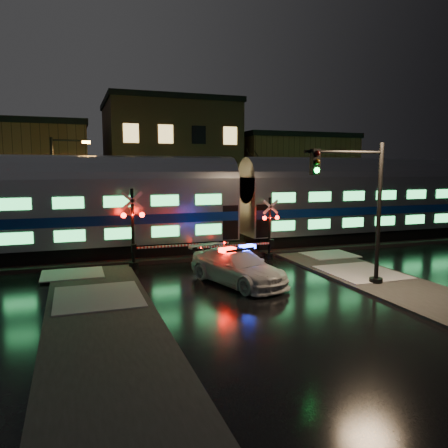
{
  "coord_description": "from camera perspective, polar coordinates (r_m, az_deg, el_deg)",
  "views": [
    {
      "loc": [
        -7.34,
        -21.33,
        5.43
      ],
      "look_at": [
        0.95,
        2.5,
        2.2
      ],
      "focal_mm": 35.0,
      "sensor_mm": 36.0,
      "label": 1
    }
  ],
  "objects": [
    {
      "name": "streetlight",
      "position": [
        30.36,
        -20.89,
        4.62
      ],
      "size": [
        2.47,
        0.26,
        7.4
      ],
      "color": "black",
      "rests_on": "ground"
    },
    {
      "name": "train",
      "position": [
        28.29,
        1.89,
        3.15
      ],
      "size": [
        51.0,
        3.12,
        5.92
      ],
      "color": "black",
      "rests_on": "ballast"
    },
    {
      "name": "building_right",
      "position": [
        48.77,
        8.12,
        5.84
      ],
      "size": [
        12.0,
        10.0,
        8.5
      ],
      "primitive_type": "cube",
      "color": "#553121",
      "rests_on": "ground"
    },
    {
      "name": "sidewalk_right",
      "position": [
        21.34,
        22.33,
        -7.84
      ],
      "size": [
        4.0,
        20.0,
        0.12
      ],
      "primitive_type": "cube",
      "color": "#2D2D2D",
      "rests_on": "ground"
    },
    {
      "name": "sidewalk_left",
      "position": [
        16.27,
        -15.49,
        -12.26
      ],
      "size": [
        4.0,
        20.0,
        0.12
      ],
      "primitive_type": "cube",
      "color": "#2D2D2D",
      "rests_on": "ground"
    },
    {
      "name": "ground",
      "position": [
        23.2,
        -0.2,
        -6.24
      ],
      "size": [
        120.0,
        120.0,
        0.0
      ],
      "primitive_type": "plane",
      "color": "black",
      "rests_on": "ground"
    },
    {
      "name": "building_mid",
      "position": [
        44.82,
        -7.23,
        7.65
      ],
      "size": [
        12.0,
        11.0,
        11.5
      ],
      "primitive_type": "cube",
      "color": "brown",
      "rests_on": "ground"
    },
    {
      "name": "ballast",
      "position": [
        27.85,
        -3.56,
        -3.71
      ],
      "size": [
        90.0,
        4.2,
        0.24
      ],
      "primitive_type": "cube",
      "color": "black",
      "rests_on": "ground"
    },
    {
      "name": "crossing_signal_right",
      "position": [
        26.27,
        5.33,
        -1.3
      ],
      "size": [
        5.21,
        0.63,
        3.69
      ],
      "color": "black",
      "rests_on": "ground"
    },
    {
      "name": "crossing_signal_left",
      "position": [
        24.15,
        -10.95,
        -1.47
      ],
      "size": [
        6.15,
        0.67,
        4.35
      ],
      "color": "black",
      "rests_on": "ground"
    },
    {
      "name": "building_left",
      "position": [
        43.71,
        -26.75,
        5.3
      ],
      "size": [
        14.0,
        10.0,
        9.0
      ],
      "primitive_type": "cube",
      "color": "#553121",
      "rests_on": "ground"
    },
    {
      "name": "police_car",
      "position": [
        20.66,
        1.78,
        -5.6
      ],
      "size": [
        3.91,
        6.03,
        1.8
      ],
      "rotation": [
        0.0,
        0.0,
        0.32
      ],
      "color": "silver",
      "rests_on": "ground"
    },
    {
      "name": "traffic_light",
      "position": [
        20.59,
        17.41,
        1.57
      ],
      "size": [
        4.25,
        0.74,
        6.57
      ],
      "rotation": [
        0.0,
        0.0,
        0.22
      ],
      "color": "black",
      "rests_on": "ground"
    }
  ]
}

